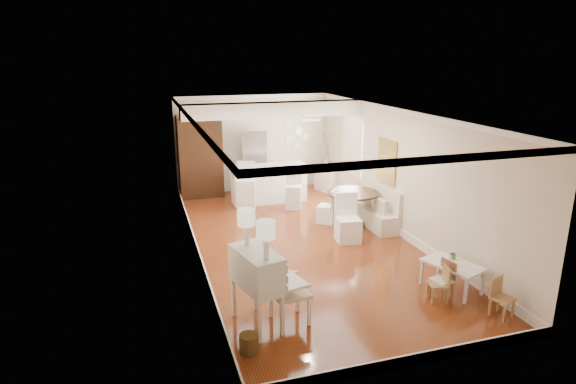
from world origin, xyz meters
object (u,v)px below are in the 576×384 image
slip_chair_near (348,218)px  slip_chair_far (327,206)px  kids_chair_c (503,298)px  sideboard (327,179)px  fridge (266,161)px  kids_table (452,277)px  secretary_bureau (257,289)px  bar_stool_right (293,190)px  gustavian_armchair (290,291)px  dining_table (352,209)px  pantry_cabinet (200,157)px  kids_chair_a (438,284)px  kids_chair_b (442,280)px  breakfast_counter (269,184)px  wicker_basket (249,344)px  bar_stool_left (246,185)px

slip_chair_near → slip_chair_far: bearing=97.3°
kids_chair_c → sideboard: (0.03, 7.42, 0.05)m
slip_chair_near → fridge: 4.43m
kids_table → slip_chair_far: slip_chair_far is taller
slip_chair_near → secretary_bureau: bearing=-126.7°
bar_stool_right → gustavian_armchair: bearing=-87.0°
kids_chair_c → dining_table: (-0.48, 4.49, 0.09)m
pantry_cabinet → sideboard: (3.60, -0.57, -0.78)m
kids_chair_c → kids_chair_a: bearing=113.5°
dining_table → slip_chair_near: size_ratio=1.16×
slip_chair_far → bar_stool_right: bar_stool_right is taller
gustavian_armchair → fridge: size_ratio=0.55×
bar_stool_right → pantry_cabinet: pantry_cabinet is taller
slip_chair_far → kids_chair_b: bearing=44.8°
breakfast_counter → bar_stool_right: size_ratio=2.07×
gustavian_armchair → fridge: 7.27m
wicker_basket → bar_stool_right: bearing=66.7°
bar_stool_right → kids_chair_b: bearing=-59.2°
wicker_basket → bar_stool_right: 6.41m
dining_table → bar_stool_right: bearing=119.7°
secretary_bureau → breakfast_counter: bearing=59.4°
sideboard → kids_chair_a: bearing=-111.4°
kids_chair_a → breakfast_counter: 6.29m
wicker_basket → bar_stool_right: (2.53, 5.88, 0.36)m
kids_chair_a → kids_chair_c: bearing=55.8°
slip_chair_far → fridge: bearing=-128.7°
secretary_bureau → kids_chair_a: size_ratio=1.96×
gustavian_armchair → fridge: fridge is taller
kids_chair_b → fridge: bearing=175.8°
bar_stool_left → kids_table: bearing=-51.5°
kids_chair_c → bar_stool_left: (-2.57, 6.61, 0.28)m
kids_chair_b → dining_table: size_ratio=0.54×
kids_chair_c → fridge: fridge is taller
slip_chair_near → bar_stool_left: bar_stool_left is taller
kids_table → kids_chair_a: bearing=-149.6°
slip_chair_far → wicker_basket: bearing=5.8°
breakfast_counter → fridge: (0.20, 1.05, 0.39)m
breakfast_counter → pantry_cabinet: size_ratio=0.89×
kids_chair_b → kids_chair_c: bearing=20.3°
bar_stool_right → sideboard: bearing=63.1°
kids_chair_a → breakfast_counter: size_ratio=0.30×
secretary_bureau → kids_table: secretary_bureau is taller
wicker_basket → gustavian_armchair: bearing=38.0°
wicker_basket → bar_stool_left: (1.37, 6.36, 0.47)m
dining_table → slip_chair_far: size_ratio=1.45×
kids_table → dining_table: bearing=94.6°
breakfast_counter → sideboard: bearing=15.1°
gustavian_armchair → pantry_cabinet: (-0.40, 7.13, 0.66)m
kids_chair_b → bar_stool_right: 5.39m
bar_stool_right → fridge: bearing=119.3°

